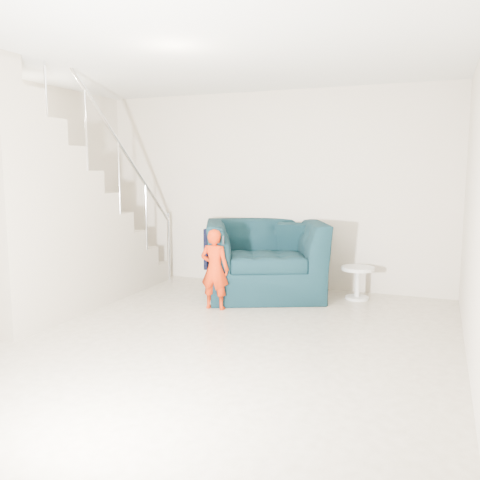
% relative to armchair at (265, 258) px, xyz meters
% --- Properties ---
extents(floor, '(5.50, 5.50, 0.00)m').
position_rel_armchair_xyz_m(floor, '(-0.13, -2.14, -0.49)').
color(floor, gray).
rests_on(floor, ground).
extents(ceiling, '(5.50, 5.50, 0.00)m').
position_rel_armchair_xyz_m(ceiling, '(-0.13, -2.14, 2.21)').
color(ceiling, silver).
rests_on(ceiling, back_wall).
extents(back_wall, '(5.00, 0.00, 5.00)m').
position_rel_armchair_xyz_m(back_wall, '(-0.13, 0.61, 0.86)').
color(back_wall, beige).
rests_on(back_wall, floor).
extents(armchair, '(1.90, 1.80, 0.97)m').
position_rel_armchair_xyz_m(armchair, '(0.00, 0.00, 0.00)').
color(armchair, black).
rests_on(armchair, floor).
extents(toddler, '(0.35, 0.23, 0.95)m').
position_rel_armchair_xyz_m(toddler, '(-0.33, -0.86, -0.01)').
color(toddler, '#A20805').
rests_on(toddler, floor).
extents(side_table, '(0.42, 0.42, 0.42)m').
position_rel_armchair_xyz_m(side_table, '(1.17, 0.21, -0.21)').
color(side_table, silver).
rests_on(side_table, floor).
extents(staircase, '(1.02, 3.03, 3.62)m').
position_rel_armchair_xyz_m(staircase, '(-2.13, -1.59, 0.46)').
color(staircase, '#ADA089').
rests_on(staircase, floor).
extents(cushion, '(0.41, 0.19, 0.40)m').
position_rel_armchair_xyz_m(cushion, '(0.28, 0.34, 0.25)').
color(cushion, black).
rests_on(cushion, armchair).
extents(throw, '(0.05, 0.47, 0.53)m').
position_rel_armchair_xyz_m(throw, '(-0.69, -0.11, 0.12)').
color(throw, black).
rests_on(throw, armchair).
extents(phone, '(0.03, 0.05, 0.10)m').
position_rel_armchair_xyz_m(phone, '(-0.21, -0.87, 0.34)').
color(phone, black).
rests_on(phone, toddler).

